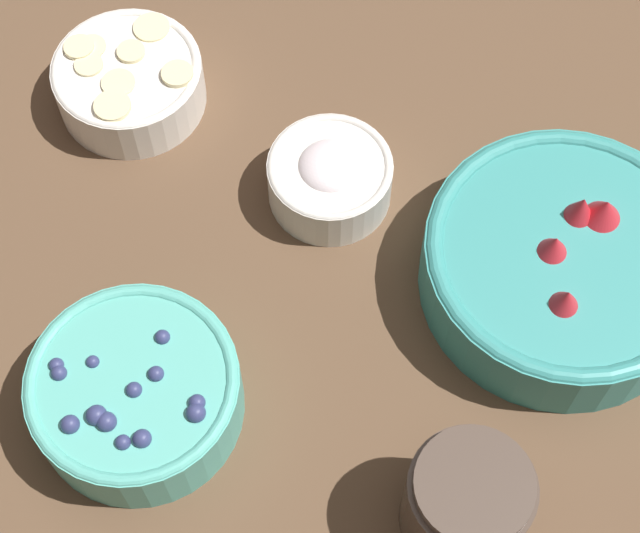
% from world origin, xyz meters
% --- Properties ---
extents(ground_plane, '(4.00, 4.00, 0.00)m').
position_xyz_m(ground_plane, '(0.00, 0.00, 0.00)').
color(ground_plane, brown).
extents(bowl_strawberries, '(0.23, 0.23, 0.09)m').
position_xyz_m(bowl_strawberries, '(-0.20, -0.08, 0.04)').
color(bowl_strawberries, teal).
rests_on(bowl_strawberries, ground_plane).
extents(bowl_blueberries, '(0.16, 0.16, 0.07)m').
position_xyz_m(bowl_blueberries, '(0.01, 0.21, 0.03)').
color(bowl_blueberries, '#56B7A8').
rests_on(bowl_blueberries, ground_plane).
extents(bowl_bananas, '(0.13, 0.13, 0.05)m').
position_xyz_m(bowl_bananas, '(0.20, -0.02, 0.03)').
color(bowl_bananas, white).
rests_on(bowl_bananas, ground_plane).
extents(bowl_cream, '(0.11, 0.11, 0.05)m').
position_xyz_m(bowl_cream, '(-0.00, -0.04, 0.03)').
color(bowl_cream, silver).
rests_on(bowl_cream, ground_plane).
extents(jar_chocolate, '(0.09, 0.09, 0.10)m').
position_xyz_m(jar_chocolate, '(-0.24, 0.14, 0.04)').
color(jar_chocolate, '#4C3D33').
rests_on(jar_chocolate, ground_plane).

